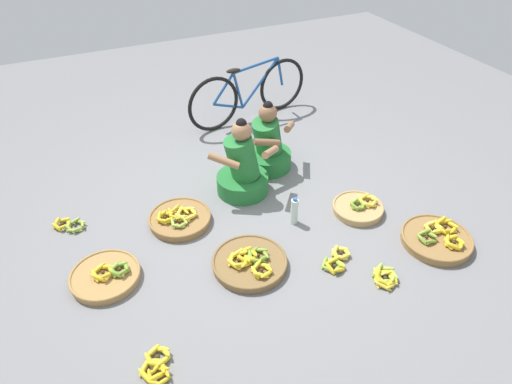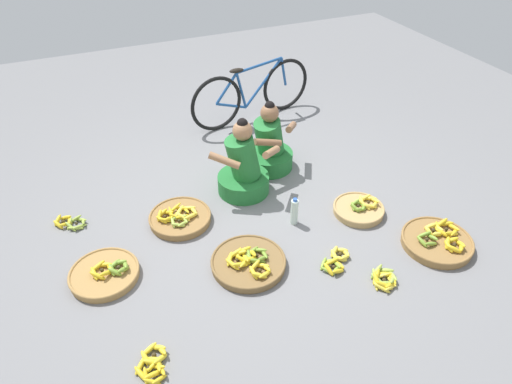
% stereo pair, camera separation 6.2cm
% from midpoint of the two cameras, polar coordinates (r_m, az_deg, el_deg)
% --- Properties ---
extents(ground_plane, '(10.00, 10.00, 0.00)m').
position_cam_midpoint_polar(ground_plane, '(4.44, -0.63, -2.18)').
color(ground_plane, slate).
extents(vendor_woman_front, '(0.74, 0.53, 0.82)m').
position_cam_midpoint_polar(vendor_woman_front, '(4.53, -1.19, 2.86)').
color(vendor_woman_front, '#237233').
rests_on(vendor_woman_front, ground).
extents(vendor_woman_behind, '(0.64, 0.52, 0.78)m').
position_cam_midpoint_polar(vendor_woman_behind, '(4.91, 2.02, 5.59)').
color(vendor_woman_behind, '#237233').
rests_on(vendor_woman_behind, ground).
extents(bicycle_leaning, '(1.69, 0.32, 0.73)m').
position_cam_midpoint_polar(bicycle_leaning, '(5.83, -0.17, 12.22)').
color(bicycle_leaning, black).
rests_on(bicycle_leaning, ground).
extents(banana_basket_front_center, '(0.63, 0.63, 0.15)m').
position_cam_midpoint_polar(banana_basket_front_center, '(3.86, -0.48, -8.72)').
color(banana_basket_front_center, brown).
rests_on(banana_basket_front_center, ground).
extents(banana_basket_near_vendor, '(0.49, 0.49, 0.14)m').
position_cam_midpoint_polar(banana_basket_near_vendor, '(4.49, 13.09, -2.04)').
color(banana_basket_near_vendor, tan).
rests_on(banana_basket_near_vendor, ground).
extents(banana_basket_back_left, '(0.57, 0.57, 0.14)m').
position_cam_midpoint_polar(banana_basket_back_left, '(3.96, -17.86, -9.62)').
color(banana_basket_back_left, '#A87F47').
rests_on(banana_basket_back_left, ground).
extents(banana_basket_front_left, '(0.58, 0.58, 0.14)m').
position_cam_midpoint_polar(banana_basket_front_left, '(4.33, -9.04, -3.15)').
color(banana_basket_front_left, olive).
rests_on(banana_basket_front_left, ground).
extents(banana_basket_front_right, '(0.62, 0.62, 0.16)m').
position_cam_midpoint_polar(banana_basket_front_right, '(4.35, 22.04, -5.66)').
color(banana_basket_front_right, olive).
rests_on(banana_basket_front_right, ground).
extents(loose_bananas_near_bicycle, '(0.34, 0.29, 0.08)m').
position_cam_midpoint_polar(loose_bananas_near_bicycle, '(3.95, 10.39, -8.42)').
color(loose_bananas_near_bicycle, '#8CAD38').
rests_on(loose_bananas_near_bicycle, ground).
extents(loose_bananas_mid_left, '(0.27, 0.34, 0.09)m').
position_cam_midpoint_polar(loose_bananas_mid_left, '(3.36, -12.16, -20.13)').
color(loose_bananas_mid_left, gold).
rests_on(loose_bananas_mid_left, ground).
extents(loose_bananas_back_right, '(0.31, 0.27, 0.09)m').
position_cam_midpoint_polar(loose_bananas_back_right, '(4.57, -21.77, -3.55)').
color(loose_bananas_back_right, '#9EB747').
rests_on(loose_bananas_back_right, ground).
extents(loose_bananas_mid_right, '(0.27, 0.28, 0.10)m').
position_cam_midpoint_polar(loose_bananas_mid_right, '(3.90, 16.08, -10.38)').
color(loose_bananas_mid_right, gold).
rests_on(loose_bananas_mid_right, ground).
extents(water_bottle, '(0.07, 0.07, 0.28)m').
position_cam_midpoint_polar(water_bottle, '(4.22, 5.21, -2.45)').
color(water_bottle, silver).
rests_on(water_bottle, ground).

